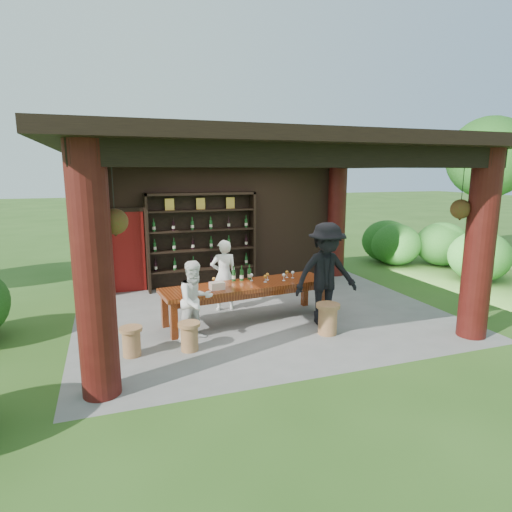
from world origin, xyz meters
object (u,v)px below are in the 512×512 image
object	(u,v)px
wine_shelf	(202,241)
napkin_basket	(217,286)
stool_near_left	(189,336)
guest_man	(326,274)
tasting_table	(247,290)
stool_far_left	(131,341)
host	(224,275)
stool_near_right	(328,318)
guest_woman	(195,301)

from	to	relation	value
wine_shelf	napkin_basket	size ratio (longest dim) A/B	10.54
stool_near_left	guest_man	size ratio (longest dim) A/B	0.24
wine_shelf	guest_man	size ratio (longest dim) A/B	1.38
tasting_table	guest_man	bearing A→B (deg)	-26.02
wine_shelf	stool_near_left	size ratio (longest dim) A/B	5.69
stool_far_left	host	bearing A→B (deg)	41.53
tasting_table	stool_near_right	world-z (taller)	tasting_table
stool_near_right	guest_woman	world-z (taller)	guest_woman
guest_man	guest_woman	bearing A→B (deg)	-179.14
tasting_table	guest_woman	distance (m)	1.33
wine_shelf	guest_man	distance (m)	3.81
tasting_table	host	distance (m)	0.85
stool_near_left	napkin_basket	world-z (taller)	napkin_basket
stool_far_left	napkin_basket	bearing A→B (deg)	26.00
tasting_table	stool_far_left	xyz separation A→B (m)	(-2.26, -0.99, -0.38)
stool_near_right	napkin_basket	bearing A→B (deg)	151.70
wine_shelf	napkin_basket	xyz separation A→B (m)	(-0.36, -2.94, -0.39)
stool_near_left	guest_man	world-z (taller)	guest_man
stool_near_right	stool_far_left	size ratio (longest dim) A/B	1.18
wine_shelf	tasting_table	size ratio (longest dim) A/B	0.80
wine_shelf	host	world-z (taller)	wine_shelf
stool_near_right	napkin_basket	world-z (taller)	napkin_basket
wine_shelf	tasting_table	world-z (taller)	wine_shelf
wine_shelf	napkin_basket	bearing A→B (deg)	-96.90
tasting_table	guest_man	xyz separation A→B (m)	(1.38, -0.68, 0.36)
wine_shelf	stool_near_right	distance (m)	4.28
host	wine_shelf	bearing A→B (deg)	-83.95
tasting_table	stool_near_left	size ratio (longest dim) A/B	7.13
stool_near_right	guest_man	xyz separation A→B (m)	(0.21, 0.50, 0.69)
stool_near_left	guest_man	bearing A→B (deg)	8.55
stool_near_right	wine_shelf	bearing A→B (deg)	110.43
wine_shelf	host	size ratio (longest dim) A/B	1.80
stool_near_right	guest_woman	xyz separation A→B (m)	(-2.32, 0.51, 0.41)
host	stool_near_left	bearing A→B (deg)	64.42
stool_far_left	napkin_basket	world-z (taller)	napkin_basket
stool_near_right	host	size ratio (longest dim) A/B	0.37
stool_near_left	tasting_table	bearing A→B (deg)	38.87
tasting_table	host	bearing A→B (deg)	107.12
stool_far_left	host	size ratio (longest dim) A/B	0.32
stool_near_right	guest_man	world-z (taller)	guest_man
stool_far_left	guest_man	xyz separation A→B (m)	(3.65, 0.31, 0.74)
stool_near_left	guest_woman	xyz separation A→B (m)	(0.20, 0.42, 0.46)
host	napkin_basket	world-z (taller)	host
guest_woman	guest_man	size ratio (longest dim) A/B	0.72
tasting_table	guest_woman	world-z (taller)	guest_woman
tasting_table	stool_near_right	xyz separation A→B (m)	(1.17, -1.18, -0.33)
stool_far_left	guest_woman	xyz separation A→B (m)	(1.11, 0.32, 0.46)
guest_man	napkin_basket	size ratio (longest dim) A/B	7.62
stool_near_left	guest_woman	size ratio (longest dim) A/B	0.34
tasting_table	stool_near_right	bearing A→B (deg)	-45.24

